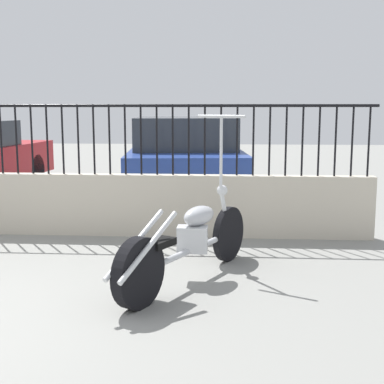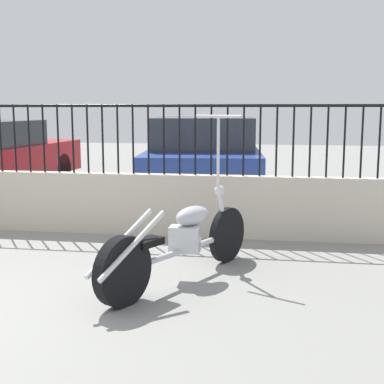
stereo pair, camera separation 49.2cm
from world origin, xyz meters
TOP-DOWN VIEW (x-y plane):
  - low_wall at (0.00, 2.96)m, footprint 9.00×0.18m
  - fence_railing at (-0.00, 2.96)m, footprint 9.00×0.04m
  - motorcycle_silver at (2.34, 1.13)m, footprint 1.11×2.00m
  - car_blue at (1.97, 5.82)m, footprint 2.23×4.20m

SIDE VIEW (x-z plane):
  - motorcycle_silver at x=2.34m, z-range -0.38..1.14m
  - low_wall at x=0.00m, z-range 0.00..0.77m
  - car_blue at x=1.97m, z-range 0.00..1.42m
  - fence_railing at x=0.00m, z-range 0.91..1.77m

